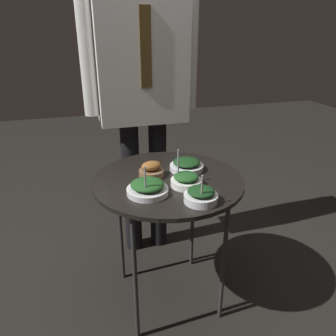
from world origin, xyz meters
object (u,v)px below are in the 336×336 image
at_px(bowl_spinach_near_rim, 187,165).
at_px(bowl_spinach_front_center, 186,180).
at_px(bowl_roast_mid_right, 151,170).
at_px(bowl_spinach_back_left, 147,188).
at_px(serving_cart, 168,188).
at_px(waiter_figure, 142,77).
at_px(bowl_spinach_back_right, 201,196).

relative_size(bowl_spinach_near_rim, bowl_spinach_front_center, 0.99).
distance_m(bowl_spinach_front_center, bowl_roast_mid_right, 0.18).
xyz_separation_m(bowl_spinach_near_rim, bowl_roast_mid_right, (-0.17, -0.02, 0.00)).
distance_m(bowl_spinach_back_left, bowl_spinach_front_center, 0.17).
bearing_deg(serving_cart, bowl_spinach_front_center, -60.16).
bearing_deg(bowl_spinach_back_left, bowl_roast_mid_right, 70.94).
distance_m(bowl_roast_mid_right, waiter_figure, 0.55).
relative_size(serving_cart, bowl_spinach_back_right, 5.16).
distance_m(bowl_spinach_front_center, bowl_spinach_back_right, 0.15).
relative_size(serving_cart, bowl_spinach_near_rim, 4.31).
height_order(bowl_spinach_front_center, bowl_roast_mid_right, bowl_spinach_front_center).
distance_m(bowl_spinach_back_left, bowl_spinach_back_right, 0.22).
distance_m(bowl_spinach_back_left, bowl_roast_mid_right, 0.17).
relative_size(bowl_spinach_near_rim, bowl_spinach_back_left, 0.93).
xyz_separation_m(bowl_spinach_front_center, bowl_spinach_back_right, (0.01, -0.15, 0.00)).
bearing_deg(bowl_roast_mid_right, waiter_figure, 82.34).
bearing_deg(bowl_spinach_front_center, waiter_figure, 96.05).
distance_m(serving_cart, bowl_spinach_near_rim, 0.15).
xyz_separation_m(bowl_spinach_back_left, bowl_spinach_front_center, (0.17, 0.02, -0.00)).
relative_size(serving_cart, waiter_figure, 0.41).
height_order(serving_cart, bowl_roast_mid_right, bowl_roast_mid_right).
bearing_deg(bowl_spinach_front_center, bowl_spinach_back_left, -172.34).
bearing_deg(bowl_spinach_front_center, bowl_spinach_back_right, -86.47).
distance_m(bowl_spinach_near_rim, bowl_spinach_back_right, 0.31).
xyz_separation_m(bowl_spinach_front_center, waiter_figure, (-0.06, 0.56, 0.35)).
bearing_deg(bowl_spinach_near_rim, waiter_figure, 106.04).
bearing_deg(serving_cart, bowl_spinach_back_left, -136.25).
bearing_deg(bowl_spinach_back_right, serving_cart, 104.45).
distance_m(serving_cart, bowl_spinach_back_right, 0.26).
height_order(bowl_spinach_back_left, bowl_spinach_back_right, bowl_spinach_back_left).
height_order(bowl_spinach_front_center, bowl_spinach_back_right, bowl_spinach_front_center).
bearing_deg(bowl_roast_mid_right, bowl_spinach_back_left, -109.06).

